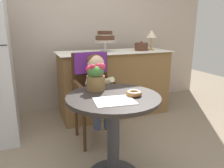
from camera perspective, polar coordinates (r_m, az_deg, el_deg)
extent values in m
cube|color=#B2A393|center=(3.34, -12.40, 16.74)|extent=(4.80, 0.10, 2.70)
cylinder|color=#282321|center=(1.64, 0.36, -3.63)|extent=(0.72, 0.72, 0.03)
cylinder|color=#333338|center=(1.78, 0.34, -14.66)|extent=(0.10, 0.10, 0.69)
cube|color=#472D19|center=(2.31, -4.37, -4.16)|extent=(0.42, 0.42, 0.04)
cube|color=#472D19|center=(2.42, -5.87, 2.87)|extent=(0.40, 0.04, 0.46)
cube|color=#472D19|center=(2.23, -9.08, -2.00)|extent=(0.04, 0.38, 0.18)
cube|color=#472D19|center=(2.34, 0.02, -1.00)|extent=(0.04, 0.38, 0.18)
cube|color=#6B2893|center=(2.40, -5.94, 5.68)|extent=(0.36, 0.11, 0.22)
cylinder|color=#472D19|center=(2.20, -7.33, -12.24)|extent=(0.03, 0.03, 0.45)
cylinder|color=#472D19|center=(2.31, 1.50, -10.79)|extent=(0.03, 0.03, 0.45)
cylinder|color=#472D19|center=(2.52, -9.47, -8.70)|extent=(0.03, 0.03, 0.45)
cylinder|color=#472D19|center=(2.61, -1.69, -7.61)|extent=(0.03, 0.03, 0.45)
ellipsoid|color=beige|center=(2.24, -4.29, -0.16)|extent=(0.22, 0.16, 0.30)
sphere|color=#E0B293|center=(2.18, -4.33, 5.53)|extent=(0.17, 0.17, 0.17)
ellipsoid|color=#4C2D19|center=(2.20, -4.50, 6.17)|extent=(0.17, 0.17, 0.14)
cylinder|color=beige|center=(2.12, -6.03, 0.32)|extent=(0.08, 0.23, 0.13)
sphere|color=#E0B293|center=(2.07, -5.13, -2.03)|extent=(0.06, 0.06, 0.06)
cylinder|color=beige|center=(2.18, -1.23, 0.80)|extent=(0.08, 0.23, 0.13)
sphere|color=#E0B293|center=(2.12, -0.71, -1.53)|extent=(0.06, 0.06, 0.06)
cylinder|color=#3F4760|center=(2.18, -4.97, -3.60)|extent=(0.09, 0.22, 0.09)
cylinder|color=#3F4760|center=(2.15, -3.98, -8.78)|extent=(0.08, 0.08, 0.26)
cylinder|color=#3F4760|center=(2.22, -2.25, -3.27)|extent=(0.09, 0.22, 0.09)
cylinder|color=#3F4760|center=(2.18, -1.20, -8.36)|extent=(0.08, 0.08, 0.26)
cube|color=white|center=(1.52, 0.66, -4.48)|extent=(0.31, 0.25, 0.00)
torus|color=#936033|center=(1.63, 5.84, -2.51)|extent=(0.12, 0.12, 0.04)
torus|color=white|center=(1.63, 5.85, -2.18)|extent=(0.11, 0.11, 0.02)
cylinder|color=brown|center=(1.77, -4.31, 0.28)|extent=(0.15, 0.15, 0.12)
ellipsoid|color=#38662D|center=(1.75, -4.37, 3.14)|extent=(0.14, 0.14, 0.10)
sphere|color=#D82D4C|center=(1.74, -2.72, 4.66)|extent=(0.06, 0.06, 0.06)
sphere|color=#D82D4C|center=(1.78, -3.63, 4.83)|extent=(0.04, 0.04, 0.04)
sphere|color=#D82D4C|center=(1.76, -4.64, 3.55)|extent=(0.05, 0.05, 0.05)
sphere|color=#D82D4C|center=(1.75, -5.95, 3.97)|extent=(0.06, 0.06, 0.06)
sphere|color=#D82D4C|center=(1.72, -5.19, 4.57)|extent=(0.05, 0.05, 0.05)
sphere|color=#D82D4C|center=(1.72, -4.18, 3.17)|extent=(0.06, 0.06, 0.06)
sphere|color=#D82D4C|center=(1.72, -3.45, 2.79)|extent=(0.06, 0.06, 0.06)
cube|color=olive|center=(3.06, 0.57, 0.26)|extent=(1.50, 0.56, 0.90)
cube|color=white|center=(2.98, 0.59, 8.58)|extent=(1.56, 0.62, 0.01)
cylinder|color=silver|center=(2.93, -1.85, 8.65)|extent=(0.16, 0.16, 0.01)
cylinder|color=silver|center=(2.92, -1.86, 9.91)|extent=(0.03, 0.03, 0.12)
cylinder|color=silver|center=(2.92, -1.87, 11.16)|extent=(0.30, 0.30, 0.01)
cylinder|color=#4C2D1E|center=(2.92, -1.88, 11.97)|extent=(0.25, 0.25, 0.08)
cylinder|color=beige|center=(2.92, -1.87, 11.46)|extent=(0.26, 0.26, 0.01)
cylinder|color=#4C2D1E|center=(2.91, -1.89, 13.33)|extent=(0.20, 0.20, 0.06)
cylinder|color=beige|center=(2.92, -1.88, 12.90)|extent=(0.20, 0.20, 0.01)
cylinder|color=#4C2D1E|center=(3.11, 7.77, 9.79)|extent=(0.19, 0.19, 0.11)
sphere|color=red|center=(3.10, 7.81, 11.01)|extent=(0.02, 0.02, 0.02)
cylinder|color=#B28C47|center=(3.22, 10.27, 9.04)|extent=(0.09, 0.09, 0.01)
cylinder|color=#B28C47|center=(3.22, 10.34, 10.58)|extent=(0.02, 0.02, 0.16)
cone|color=beige|center=(3.21, 10.46, 12.99)|extent=(0.15, 0.15, 0.11)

